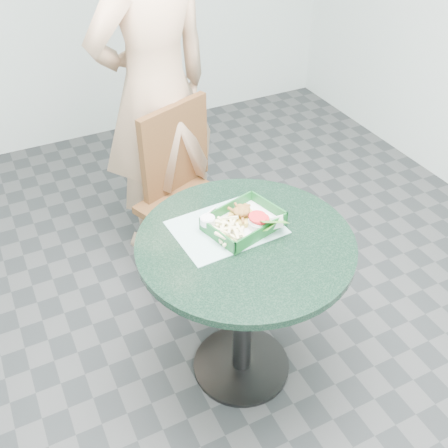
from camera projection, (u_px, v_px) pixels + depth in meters
name	position (u px, v px, depth m)	size (l,w,h in m)	color
floor	(241.00, 366.00, 2.44)	(4.00, 5.00, 0.02)	#303335
cafe_table	(244.00, 276.00, 2.08)	(0.83, 0.83, 0.75)	#272728
dining_chair	(185.00, 186.00, 2.67)	(0.43, 0.43, 0.93)	#401D10
diner_person	(151.00, 44.00, 2.45)	(0.86, 0.56, 2.36)	tan
placemat	(226.00, 231.00, 2.03)	(0.40, 0.30, 0.00)	#99C7C1
food_basket	(243.00, 228.00, 2.03)	(0.28, 0.20, 0.06)	#155923
crab_sandwich	(244.00, 217.00, 2.03)	(0.11, 0.11, 0.07)	gold
fries_pile	(224.00, 229.00, 1.98)	(0.12, 0.13, 0.05)	#FDF3B1
sauce_ramekin	(208.00, 219.00, 2.02)	(0.06, 0.06, 0.03)	white
garnish_cup	(260.00, 228.00, 1.98)	(0.13, 0.12, 0.05)	white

